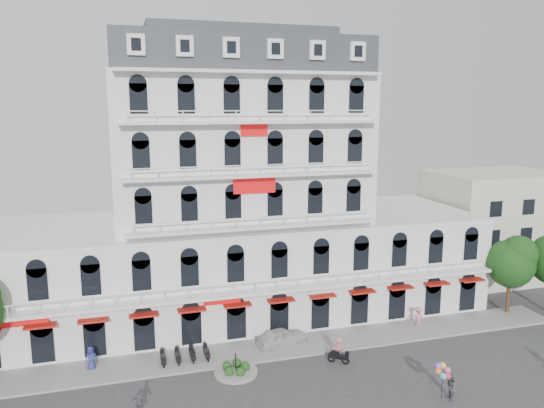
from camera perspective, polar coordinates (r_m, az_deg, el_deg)
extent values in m
cube|color=gray|center=(43.93, -0.82, -15.38)|extent=(53.00, 4.00, 0.16)
cube|color=silver|center=(50.46, -3.58, -6.52)|extent=(45.00, 14.00, 9.00)
cube|color=silver|center=(48.40, -3.73, 6.03)|extent=(22.00, 12.00, 13.00)
cube|color=#2D3035|center=(48.43, -3.85, 15.51)|extent=(21.56, 11.76, 3.00)
cube|color=#2D3035|center=(48.64, -3.87, 17.74)|extent=(15.84, 8.64, 0.80)
cube|color=#A71D14|center=(43.90, -1.36, -10.54)|extent=(40.50, 1.00, 0.15)
cube|color=red|center=(42.76, -1.89, 2.08)|extent=(3.50, 0.10, 1.40)
cube|color=beige|center=(65.02, 22.72, -2.08)|extent=(14.00, 10.00, 12.00)
cylinder|color=gray|center=(40.68, -3.90, -17.59)|extent=(3.20, 3.20, 0.24)
cylinder|color=black|center=(40.32, -3.92, -16.61)|extent=(0.08, 0.08, 1.40)
sphere|color=#1E4517|center=(40.66, -2.90, -17.07)|extent=(0.70, 0.70, 0.70)
sphere|color=#1E4517|center=(41.15, -3.80, -16.73)|extent=(0.70, 0.70, 0.70)
sphere|color=#1E4517|center=(40.79, -4.85, -17.00)|extent=(0.70, 0.70, 0.70)
sphere|color=#1E4517|center=(40.08, -4.62, -17.53)|extent=(0.70, 0.70, 0.70)
sphere|color=#1E4517|center=(39.99, -3.40, -17.58)|extent=(0.70, 0.70, 0.70)
cylinder|color=#382314|center=(55.03, 24.05, -9.03)|extent=(0.36, 0.36, 3.43)
sphere|color=#113712|center=(54.11, 24.30, -5.91)|extent=(4.37, 4.37, 4.37)
sphere|color=#113712|center=(53.96, 24.99, -4.89)|extent=(3.43, 3.43, 3.43)
sphere|color=#113712|center=(53.91, 23.82, -5.24)|extent=(3.12, 3.12, 3.12)
imported|color=silver|center=(44.50, 1.07, -14.10)|extent=(4.62, 2.74, 1.47)
cube|color=black|center=(42.14, 7.16, -15.94)|extent=(1.42, 1.17, 0.35)
torus|color=black|center=(42.16, 7.91, -16.36)|extent=(0.55, 0.45, 0.60)
torus|color=black|center=(42.37, 6.40, -16.18)|extent=(0.55, 0.45, 0.60)
imported|color=#C56878|center=(41.83, 7.19, -15.08)|extent=(1.19, 1.10, 1.61)
imported|color=navy|center=(42.82, -18.87, -15.46)|extent=(1.05, 0.86, 1.84)
imported|color=#5A5961|center=(36.55, -14.06, -20.01)|extent=(1.13, 0.79, 1.79)
imported|color=#D87289|center=(49.34, 15.43, -11.66)|extent=(1.39, 1.03, 1.92)
imported|color=#525359|center=(38.94, 18.59, -18.21)|extent=(0.86, 1.01, 1.82)
cylinder|color=black|center=(38.91, 17.82, -18.04)|extent=(0.04, 0.04, 2.00)
sphere|color=#E54C99|center=(38.63, 18.36, -16.61)|extent=(0.44, 0.44, 0.44)
sphere|color=yellow|center=(38.66, 17.89, -16.21)|extent=(0.44, 0.44, 0.44)
sphere|color=#994CD8|center=(38.47, 17.44, -16.30)|extent=(0.44, 0.44, 0.44)
sphere|color=orange|center=(38.25, 17.46, -16.79)|extent=(0.44, 0.44, 0.44)
sphere|color=#4CB2E5|center=(38.22, 17.94, -17.21)|extent=(0.44, 0.44, 0.44)
sphere|color=#D8334C|center=(38.43, 18.38, -17.17)|extent=(0.44, 0.44, 0.44)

